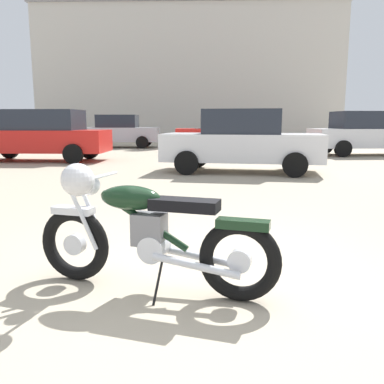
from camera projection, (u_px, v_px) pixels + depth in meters
ground_plane at (200, 276)px, 3.63m from camera, size 80.00×80.00×0.00m
vintage_motorcycle at (144, 232)px, 3.25m from camera, size 2.05×0.72×1.07m
white_estate_far at (35, 133)px, 13.82m from camera, size 4.73×2.04×1.74m
red_hatchback_near at (242, 141)px, 10.84m from camera, size 4.36×2.26×1.67m
silver_sedan_mid at (374, 132)px, 16.24m from camera, size 4.89×2.44×1.74m
blue_hatchback_right at (223, 133)px, 17.85m from camera, size 4.33×2.18×1.67m
dark_sedan_left at (118, 131)px, 20.89m from camera, size 4.31×2.14×1.67m
industrial_building at (190, 75)px, 31.69m from camera, size 22.09×10.06×17.85m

